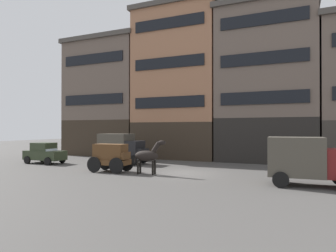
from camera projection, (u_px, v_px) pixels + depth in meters
The scene contains 9 objects.
ground_plane at pixel (184, 173), 20.87m from camera, with size 120.00×120.00×0.00m, color #4C4947.
building_far_left at pixel (108, 97), 35.52m from camera, with size 9.61×5.97×13.52m.
building_center_left at pixel (179, 83), 31.87m from camera, with size 9.23×5.97×15.89m.
building_center_right at pixel (266, 83), 28.28m from camera, with size 9.24×5.97×14.73m.
cargo_wagon at pixel (111, 156), 21.33m from camera, with size 2.96×1.62×1.98m.
draft_horse at pixel (148, 155), 20.15m from camera, with size 2.35×0.67×2.30m.
delivery_truck_near at pixel (122, 147), 26.53m from camera, with size 4.37×2.18×2.62m.
delivery_truck_far at pixel (307, 160), 15.96m from camera, with size 4.43×2.31×2.62m.
sedan_dark at pixel (45, 153), 26.53m from camera, with size 3.71×1.87×1.83m.
Camera 1 is at (7.40, -19.57, 3.07)m, focal length 32.06 mm.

